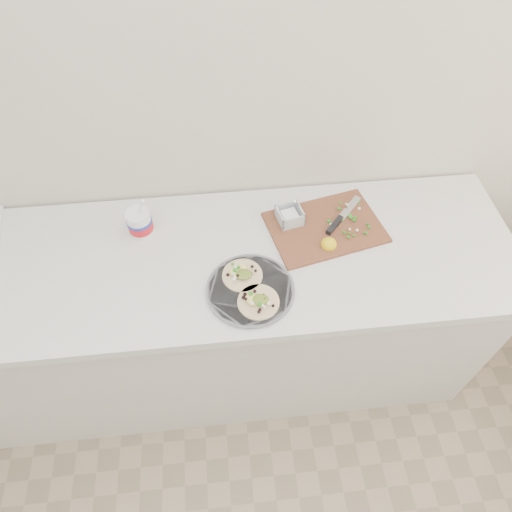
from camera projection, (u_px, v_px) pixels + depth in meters
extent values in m
cube|color=beige|center=(163.00, 110.00, 1.48)|extent=(3.50, 0.05, 2.60)
cube|color=silver|center=(194.00, 323.00, 1.99)|extent=(2.40, 0.62, 0.86)
cube|color=silver|center=(180.00, 265.00, 1.62)|extent=(2.44, 0.66, 0.04)
cylinder|color=#5C5E64|center=(250.00, 290.00, 1.52)|extent=(0.28, 0.28, 0.01)
cylinder|color=#5C5E64|center=(250.00, 289.00, 1.52)|extent=(0.30, 0.30, 0.00)
cylinder|color=white|center=(140.00, 223.00, 1.64)|extent=(0.09, 0.09, 0.11)
cylinder|color=red|center=(140.00, 224.00, 1.65)|extent=(0.09, 0.09, 0.04)
cylinder|color=#192D99|center=(139.00, 221.00, 1.63)|extent=(0.09, 0.09, 0.01)
cube|color=brown|center=(325.00, 227.00, 1.69)|extent=(0.46, 0.37, 0.01)
cube|color=white|center=(290.00, 217.00, 1.69)|extent=(0.06, 0.06, 0.03)
ellipsoid|color=yellow|center=(329.00, 243.00, 1.62)|extent=(0.06, 0.06, 0.05)
cube|color=silver|center=(349.00, 208.00, 1.74)|extent=(0.12, 0.13, 0.00)
cube|color=black|center=(335.00, 225.00, 1.68)|extent=(0.08, 0.09, 0.02)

